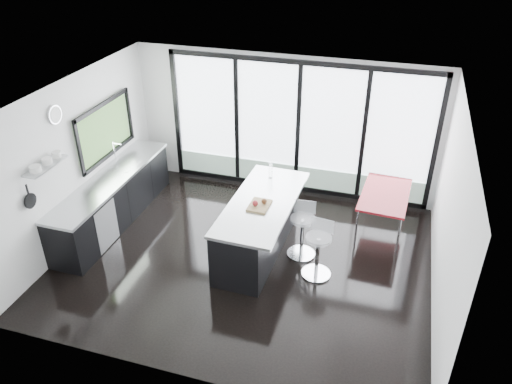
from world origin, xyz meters
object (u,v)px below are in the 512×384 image
(red_table, at_px, (383,212))
(bar_stool_near, at_px, (317,256))
(island, at_px, (258,225))
(bar_stool_far, at_px, (302,236))

(red_table, bearing_deg, bar_stool_near, -118.58)
(island, height_order, red_table, island)
(red_table, bearing_deg, bar_stool_far, -136.14)
(bar_stool_near, relative_size, bar_stool_far, 0.99)
(island, relative_size, bar_stool_far, 3.22)
(island, bearing_deg, red_table, 31.99)
(island, distance_m, red_table, 2.33)
(bar_stool_near, height_order, red_table, same)
(bar_stool_near, xyz_separation_m, red_table, (0.88, 1.62, 0.00))
(island, bearing_deg, bar_stool_far, 4.41)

